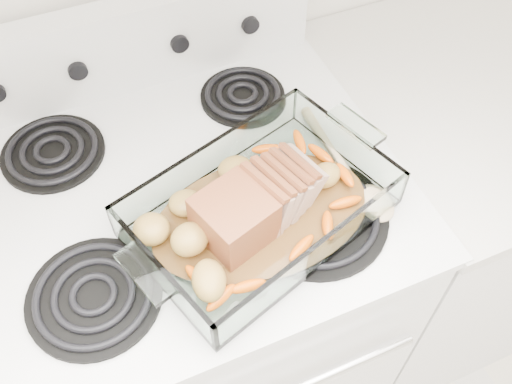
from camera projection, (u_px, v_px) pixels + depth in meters
name	position (u px, v px, depth m)	size (l,w,h in m)	color
electric_range	(199.00, 300.00, 1.38)	(0.78, 0.70, 1.12)	silver
counter_right	(430.00, 214.00, 1.55)	(0.58, 0.68, 0.93)	white
baking_dish	(261.00, 211.00, 0.94)	(0.41, 0.27, 0.08)	silver
pork_roast	(249.00, 205.00, 0.92)	(0.22, 0.11, 0.09)	brown
roast_vegetables	(250.00, 193.00, 0.96)	(0.36, 0.20, 0.04)	#E55300
wooden_spoon	(355.00, 180.00, 1.01)	(0.06, 0.29, 0.02)	tan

